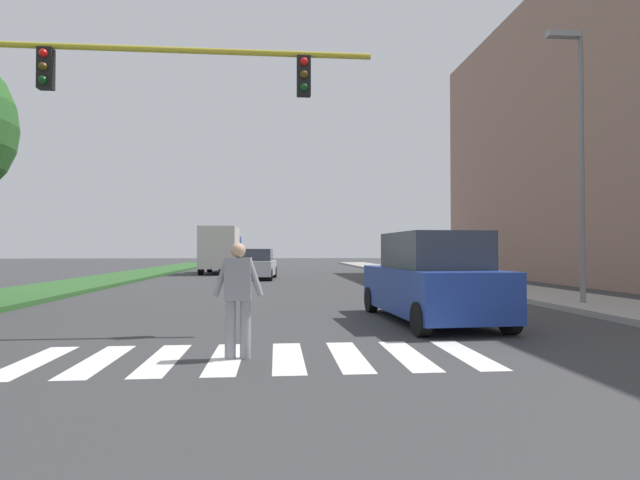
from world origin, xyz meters
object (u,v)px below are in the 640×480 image
at_px(pedestrian_performer, 238,295).
at_px(truck_box_delivery, 221,249).
at_px(traffic_light_gantry, 44,106).
at_px(sedan_midblock, 257,265).
at_px(suv_crossing, 431,280).
at_px(sedan_distant, 234,261).
at_px(street_lamp_right, 578,141).

relative_size(pedestrian_performer, truck_box_delivery, 0.27).
xyz_separation_m(traffic_light_gantry, sedan_midblock, (3.45, 17.46, -3.60)).
xyz_separation_m(suv_crossing, sedan_distant, (-6.63, 27.77, -0.16)).
bearing_deg(traffic_light_gantry, truck_box_delivery, 88.25).
distance_m(sedan_midblock, sedan_distant, 11.30).
height_order(street_lamp_right, sedan_midblock, street_lamp_right).
relative_size(street_lamp_right, sedan_midblock, 1.78).
bearing_deg(suv_crossing, street_lamp_right, 24.96).
bearing_deg(truck_box_delivery, street_lamp_right, -60.54).
distance_m(traffic_light_gantry, sedan_distant, 28.80).
distance_m(pedestrian_performer, suv_crossing, 5.22).
xyz_separation_m(street_lamp_right, sedan_midblock, (-9.32, 14.41, -3.83)).
relative_size(sedan_midblock, truck_box_delivery, 0.68).
distance_m(traffic_light_gantry, pedestrian_performer, 5.84).
bearing_deg(pedestrian_performer, traffic_light_gantry, 146.10).
xyz_separation_m(sedan_distant, truck_box_delivery, (-0.50, -4.20, 0.86)).
distance_m(sedan_distant, truck_box_delivery, 4.32).
relative_size(sedan_distant, truck_box_delivery, 0.69).
xyz_separation_m(street_lamp_right, sedan_distant, (-11.53, 25.49, -3.82)).
bearing_deg(sedan_distant, suv_crossing, -76.56).
distance_m(traffic_light_gantry, suv_crossing, 8.63).
xyz_separation_m(street_lamp_right, pedestrian_performer, (-8.86, -5.68, -3.66)).
relative_size(street_lamp_right, pedestrian_performer, 4.44).
distance_m(traffic_light_gantry, sedan_midblock, 18.16).
distance_m(suv_crossing, sedan_distant, 28.55).
bearing_deg(pedestrian_performer, sedan_distant, 94.90).
height_order(street_lamp_right, suv_crossing, street_lamp_right).
xyz_separation_m(traffic_light_gantry, pedestrian_performer, (3.91, -2.63, -3.44)).
bearing_deg(traffic_light_gantry, sedan_midblock, 78.83).
relative_size(traffic_light_gantry, truck_box_delivery, 1.48).
bearing_deg(street_lamp_right, sedan_distant, 114.34).
bearing_deg(sedan_midblock, street_lamp_right, -57.09).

